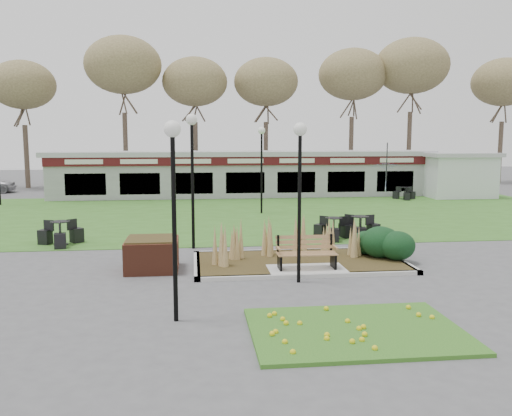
{
  "coord_description": "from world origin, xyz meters",
  "views": [
    {
      "loc": [
        -3.16,
        -14.65,
        3.89
      ],
      "look_at": [
        -1.24,
        2.0,
        1.64
      ],
      "focal_mm": 38.0,
      "sensor_mm": 36.0,
      "label": 1
    }
  ],
  "objects": [
    {
      "name": "lamp_post_near_right",
      "position": [
        -0.42,
        -0.8,
        3.08
      ],
      "size": [
        0.35,
        0.35,
        4.23
      ],
      "color": "black",
      "rests_on": "ground"
    },
    {
      "name": "lawn",
      "position": [
        0.0,
        12.0,
        0.01
      ],
      "size": [
        34.0,
        16.0,
        0.02
      ],
      "primitive_type": "cube",
      "color": "#356520",
      "rests_on": "ground"
    },
    {
      "name": "bistro_set_d",
      "position": [
        9.66,
        17.0,
        0.27
      ],
      "size": [
        1.39,
        1.31,
        0.75
      ],
      "color": "black",
      "rests_on": "ground"
    },
    {
      "name": "food_pavilion",
      "position": [
        0.0,
        19.96,
        1.48
      ],
      "size": [
        24.6,
        3.4,
        2.9
      ],
      "color": "gray",
      "rests_on": "ground"
    },
    {
      "name": "flower_bed",
      "position": [
        0.0,
        -4.6,
        0.07
      ],
      "size": [
        4.2,
        3.0,
        0.16
      ],
      "color": "#28611B",
      "rests_on": "ground"
    },
    {
      "name": "brick_planter",
      "position": [
        -4.4,
        1.0,
        0.48
      ],
      "size": [
        1.5,
        1.5,
        0.95
      ],
      "color": "brown",
      "rests_on": "ground"
    },
    {
      "name": "bistro_set_b",
      "position": [
        2.06,
        5.0,
        0.29
      ],
      "size": [
        1.48,
        1.46,
        0.81
      ],
      "color": "black",
      "rests_on": "ground"
    },
    {
      "name": "lamp_post_mid_left",
      "position": [
        0.2,
        12.06,
        3.14
      ],
      "size": [
        0.36,
        0.36,
        4.31
      ],
      "color": "black",
      "rests_on": "ground"
    },
    {
      "name": "bistro_set_c",
      "position": [
        3.07,
        5.0,
        0.3
      ],
      "size": [
        1.55,
        1.54,
        0.85
      ],
      "color": "black",
      "rests_on": "ground"
    },
    {
      "name": "ground",
      "position": [
        0.0,
        0.0,
        0.0
      ],
      "size": [
        100.0,
        100.0,
        0.0
      ],
      "primitive_type": "plane",
      "color": "#515154",
      "rests_on": "ground"
    },
    {
      "name": "lamp_post_near_left",
      "position": [
        -3.58,
        -3.5,
        3.06
      ],
      "size": [
        0.35,
        0.35,
        4.2
      ],
      "color": "black",
      "rests_on": "ground"
    },
    {
      "name": "planting_bed",
      "position": [
        1.27,
        1.35,
        0.37
      ],
      "size": [
        6.75,
        3.4,
        1.27
      ],
      "color": "#2F2613",
      "rests_on": "ground"
    },
    {
      "name": "tree_backdrop",
      "position": [
        0.0,
        28.0,
        8.36
      ],
      "size": [
        47.24,
        5.24,
        10.36
      ],
      "color": "#47382B",
      "rests_on": "ground"
    },
    {
      "name": "patio_umbrella",
      "position": [
        8.0,
        15.76,
        1.51
      ],
      "size": [
        2.13,
        2.17,
        2.38
      ],
      "color": "black",
      "rests_on": "ground"
    },
    {
      "name": "service_hut",
      "position": [
        13.5,
        18.0,
        1.45
      ],
      "size": [
        4.4,
        3.4,
        2.83
      ],
      "color": "silver",
      "rests_on": "ground"
    },
    {
      "name": "park_bench",
      "position": [
        0.0,
        0.25,
        0.59
      ],
      "size": [
        1.7,
        0.66,
        0.93
      ],
      "color": "olive",
      "rests_on": "ground"
    },
    {
      "name": "lamp_post_mid_right",
      "position": [
        -3.21,
        3.92,
        3.37
      ],
      "size": [
        0.38,
        0.38,
        4.62
      ],
      "color": "black",
      "rests_on": "ground"
    },
    {
      "name": "bistro_set_a",
      "position": [
        -7.91,
        5.0,
        0.3
      ],
      "size": [
        1.58,
        1.52,
        0.85
      ],
      "color": "black",
      "rests_on": "ground"
    }
  ]
}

